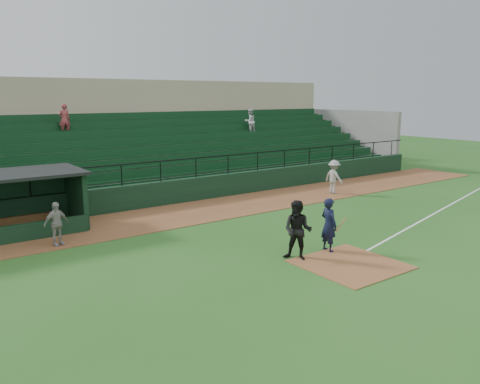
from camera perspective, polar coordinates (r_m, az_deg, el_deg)
ground at (r=16.55m, az=10.34°, el=-7.54°), size 90.00×90.00×0.00m
warning_track at (r=22.56m, az=-4.49°, el=-2.23°), size 40.00×4.00×0.03m
home_plate_dirt at (r=15.91m, az=12.96°, el=-8.37°), size 3.00×3.00×0.03m
foul_line at (r=23.41m, az=21.85°, el=-2.56°), size 17.49×4.44×0.01m
stadium_structure at (r=29.63m, az=-13.21°, el=5.26°), size 38.00×13.08×6.40m
batter_at_plate at (r=16.81m, az=10.52°, el=-3.87°), size 1.04×0.72×1.89m
umpire at (r=15.79m, az=6.89°, el=-4.57°), size 1.15×1.22×1.99m
runner at (r=26.75m, az=11.11°, el=1.78°), size 0.68×1.19×1.84m
dugout_player_a at (r=18.36m, az=-21.03°, el=-3.55°), size 1.00×0.61×1.59m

